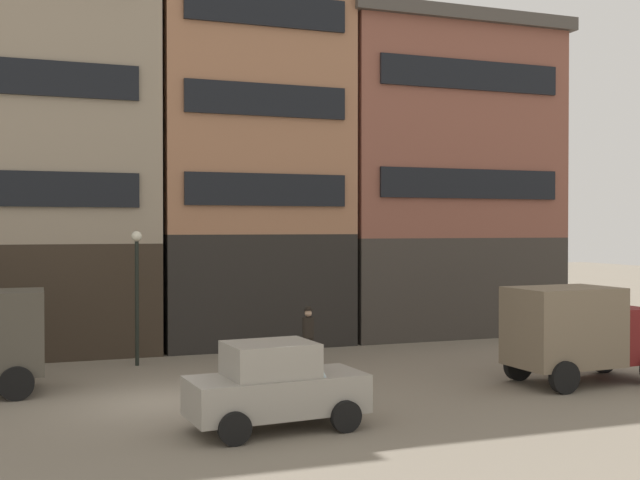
{
  "coord_description": "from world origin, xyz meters",
  "views": [
    {
      "loc": [
        -2.8,
        -19.11,
        4.22
      ],
      "look_at": [
        4.77,
        1.84,
        3.87
      ],
      "focal_mm": 43.97,
      "sensor_mm": 36.0,
      "label": 1
    }
  ],
  "objects": [
    {
      "name": "building_far_right",
      "position": [
        12.5,
        9.19,
        6.28
      ],
      "size": [
        9.36,
        5.65,
        12.47
      ],
      "color": "#38332D",
      "rests_on": "ground_plane"
    },
    {
      "name": "ground_plane",
      "position": [
        0.0,
        0.0,
        0.0
      ],
      "size": [
        120.0,
        120.0,
        0.0
      ],
      "primitive_type": "plane",
      "color": "slate"
    },
    {
      "name": "building_center_left",
      "position": [
        -3.73,
        9.19,
        7.29
      ],
      "size": [
        10.06,
        5.65,
        14.49
      ],
      "color": "#33281E",
      "rests_on": "ground_plane"
    },
    {
      "name": "sedan_dark",
      "position": [
        1.86,
        -3.44,
        0.91
      ],
      "size": [
        3.82,
        2.1,
        1.83
      ],
      "color": "gray",
      "rests_on": "ground_plane"
    },
    {
      "name": "building_center_right",
      "position": [
        4.56,
        9.18,
        8.4
      ],
      "size": [
        7.22,
        5.65,
        16.69
      ],
      "color": "black",
      "rests_on": "ground_plane"
    },
    {
      "name": "streetlamp_curbside",
      "position": [
        0.04,
        5.24,
        2.67
      ],
      "size": [
        0.32,
        0.32,
        4.12
      ],
      "color": "black",
      "rests_on": "ground_plane"
    },
    {
      "name": "pedestrian_officer",
      "position": [
        5.0,
        3.54,
        0.98
      ],
      "size": [
        0.45,
        0.45,
        1.79
      ],
      "color": "black",
      "rests_on": "ground_plane"
    },
    {
      "name": "delivery_truck_far",
      "position": [
        11.05,
        -1.59,
        1.42
      ],
      "size": [
        4.42,
        2.3,
        2.62
      ],
      "color": "maroon",
      "rests_on": "ground_plane"
    }
  ]
}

